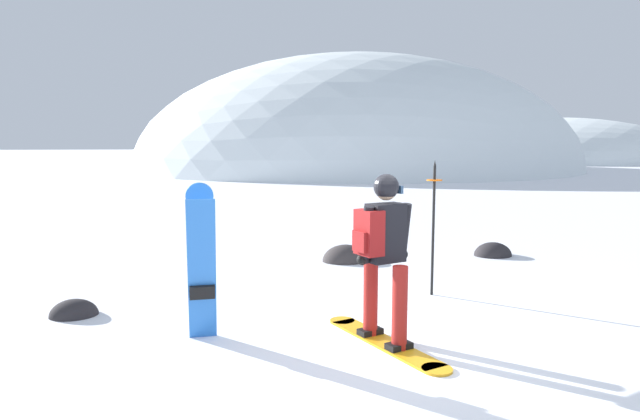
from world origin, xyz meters
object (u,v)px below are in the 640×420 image
rock_mid (74,315)px  rock_small (345,261)px  spare_snowboard (202,263)px  rock_dark (493,255)px  snowboarder_main (383,255)px  piste_marker_near (433,219)px

rock_mid → rock_small: 4.49m
spare_snowboard → rock_small: spare_snowboard is taller
spare_snowboard → rock_dark: 6.14m
snowboarder_main → rock_dark: bearing=47.4°
snowboarder_main → piste_marker_near: 2.02m
rock_mid → rock_small: bearing=29.0°
spare_snowboard → rock_dark: size_ratio=2.38×
rock_mid → rock_small: rock_small is taller
rock_dark → rock_mid: bearing=-163.1°
snowboarder_main → rock_small: size_ratio=2.23×
piste_marker_near → snowboarder_main: bearing=-128.7°
rock_small → rock_mid: bearing=-151.0°
rock_dark → rock_small: 2.70m
rock_dark → snowboarder_main: bearing=-132.6°
spare_snowboard → piste_marker_near: size_ratio=0.91×
rock_dark → piste_marker_near: bearing=-135.2°
spare_snowboard → rock_mid: spare_snowboard is taller
piste_marker_near → spare_snowboard: bearing=-160.1°
snowboarder_main → spare_snowboard: bearing=164.4°
piste_marker_near → rock_dark: size_ratio=2.63×
spare_snowboard → rock_mid: (-1.46, 1.22, -0.82)m
snowboarder_main → rock_dark: snowboarder_main is taller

